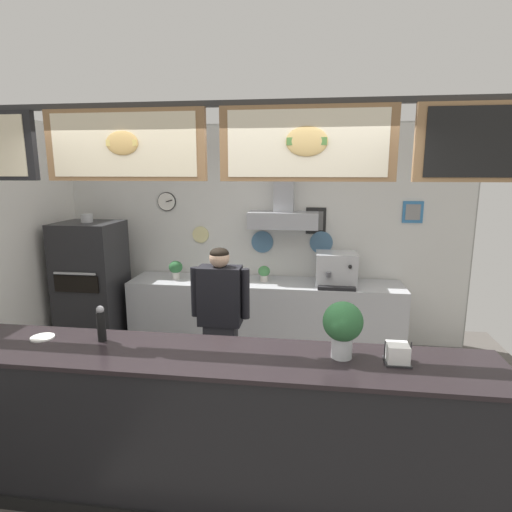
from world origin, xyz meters
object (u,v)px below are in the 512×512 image
shop_worker (221,322)px  potted_sage (264,273)px  condiment_plate (43,337)px  basil_vase (343,326)px  napkin_holder (397,354)px  pepper_grinder (101,324)px  pizza_oven (92,286)px  espresso_machine (336,269)px  potted_thyme (176,268)px

shop_worker → potted_sage: 1.37m
potted_sage → condiment_plate: bearing=-118.3°
basil_vase → napkin_holder: bearing=-5.2°
shop_worker → condiment_plate: size_ratio=9.51×
shop_worker → pepper_grinder: bearing=60.9°
pizza_oven → napkin_holder: 3.94m
pizza_oven → espresso_machine: 3.02m
pizza_oven → shop_worker: bearing=-29.7°
potted_sage → basil_vase: (0.78, -2.45, 0.28)m
potted_thyme → condiment_plate: bearing=-94.6°
potted_thyme → basil_vase: (1.90, -2.40, 0.25)m
condiment_plate → basil_vase: bearing=-0.7°
pizza_oven → potted_sage: size_ratio=8.86×
potted_sage → pizza_oven: bearing=-172.8°
espresso_machine → potted_sage: bearing=176.9°
pepper_grinder → espresso_machine: bearing=53.7°
espresso_machine → condiment_plate: espresso_machine is taller
pizza_oven → basil_vase: bearing=-36.8°
condiment_plate → basil_vase: size_ratio=0.44×
condiment_plate → pepper_grinder: bearing=2.0°
potted_thyme → condiment_plate: size_ratio=1.44×
pepper_grinder → condiment_plate: bearing=-178.0°
espresso_machine → napkin_holder: espresso_machine is taller
shop_worker → basil_vase: size_ratio=4.21×
condiment_plate → potted_sage: bearing=61.7°
basil_vase → condiment_plate: bearing=179.3°
napkin_holder → espresso_machine: bearing=95.9°
pizza_oven → napkin_holder: (3.25, -2.21, 0.31)m
espresso_machine → condiment_plate: (-2.18, -2.37, -0.01)m
shop_worker → condiment_plate: shop_worker is taller
potted_sage → condiment_plate: size_ratio=1.19×
condiment_plate → basil_vase: (2.09, -0.02, 0.20)m
shop_worker → potted_sage: (0.26, 1.34, 0.16)m
pepper_grinder → potted_sage: bearing=70.3°
napkin_holder → pepper_grinder: bearing=178.0°
pizza_oven → pepper_grinder: size_ratio=6.68×
shop_worker → potted_sage: bearing=-100.6°
basil_vase → pepper_grinder: basil_vase is taller
espresso_machine → basil_vase: 2.41m
basil_vase → napkin_holder: (0.34, -0.03, -0.15)m
basil_vase → pepper_grinder: 1.65m
potted_thyme → shop_worker: bearing=-56.3°
espresso_machine → napkin_holder: 2.44m
shop_worker → potted_thyme: bearing=-56.0°
potted_thyme → napkin_holder: napkin_holder is taller
potted_sage → condiment_plate: potted_sage is taller
espresso_machine → basil_vase: (-0.09, -2.40, 0.20)m
pizza_oven → shop_worker: size_ratio=1.11×
pizza_oven → pepper_grinder: bearing=-59.3°
condiment_plate → pepper_grinder: (0.45, 0.02, 0.12)m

